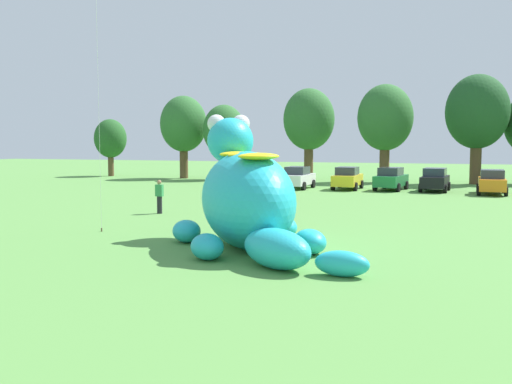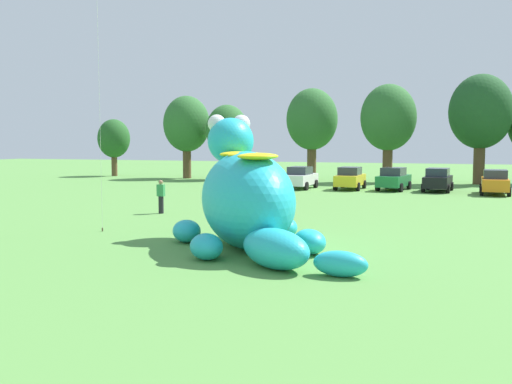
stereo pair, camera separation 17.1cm
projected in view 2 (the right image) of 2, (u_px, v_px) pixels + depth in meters
The scene contains 16 objects.
ground_plane at pixel (262, 247), 20.14m from camera, with size 160.00×160.00×0.00m, color #568E42.
giant_inflatable_creature at pixel (247, 198), 19.85m from camera, with size 7.92×7.55×4.70m.
car_silver at pixel (265, 176), 46.40m from camera, with size 2.36×4.30×1.72m.
car_white at pixel (300, 178), 44.64m from camera, with size 2.13×4.19×1.72m.
car_yellow at pixel (350, 178), 44.00m from camera, with size 2.04×4.15×1.72m.
car_green at pixel (394, 179), 43.20m from camera, with size 2.42×4.32×1.72m.
car_black at pixel (438, 180), 42.19m from camera, with size 2.23×4.24×1.72m.
car_orange at pixel (495, 182), 39.78m from camera, with size 2.04×4.15×1.72m.
tree_far_left at pixel (114, 139), 60.79m from camera, with size 3.37×3.37×5.99m.
tree_left at pixel (187, 124), 56.94m from camera, with size 4.58×4.58×8.13m.
tree_mid_left at pixel (227, 131), 54.99m from camera, with size 4.02×4.02×7.14m.
tree_centre_left at pixel (312, 120), 55.48m from camera, with size 4.92×4.92×8.73m.
tree_centre at pixel (388, 118), 51.35m from camera, with size 4.92×4.92×8.74m.
tree_centre_right at pixel (481, 112), 48.85m from camera, with size 5.26×5.26×9.34m.
spectator_near_inflatable at pixel (161, 197), 29.39m from camera, with size 0.38×0.26×1.71m.
spectator_mid_field at pixel (245, 190), 33.52m from camera, with size 0.38×0.26×1.71m.
Camera 2 is at (6.20, -18.90, 3.68)m, focal length 40.52 mm.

